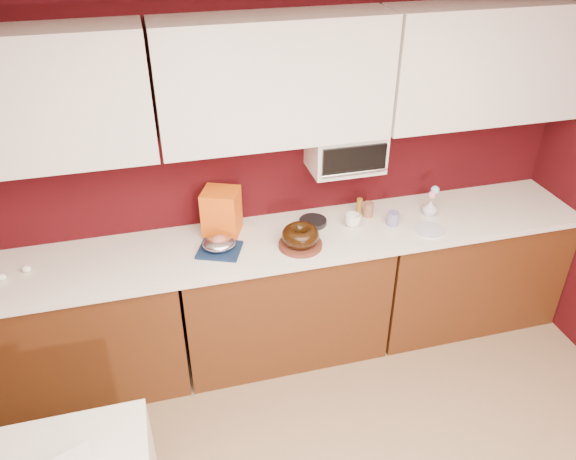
# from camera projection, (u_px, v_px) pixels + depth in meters

# --- Properties ---
(ceiling) EXTENTS (4.00, 4.50, 0.02)m
(ceiling) POSITION_uv_depth(u_px,v_px,m) (533.00, 66.00, 1.05)
(ceiling) COLOR white
(ceiling) RESTS_ON wall_back
(wall_back) EXTENTS (4.00, 0.02, 2.50)m
(wall_back) POSITION_uv_depth(u_px,v_px,m) (270.00, 167.00, 3.56)
(wall_back) COLOR #39070B
(wall_back) RESTS_ON floor
(base_cabinet_left) EXTENTS (1.31, 0.58, 0.86)m
(base_cabinet_left) POSITION_uv_depth(u_px,v_px,m) (73.00, 333.00, 3.45)
(base_cabinet_left) COLOR #502810
(base_cabinet_left) RESTS_ON floor
(base_cabinet_center) EXTENTS (1.31, 0.58, 0.86)m
(base_cabinet_center) POSITION_uv_depth(u_px,v_px,m) (282.00, 297.00, 3.74)
(base_cabinet_center) COLOR #502810
(base_cabinet_center) RESTS_ON floor
(base_cabinet_right) EXTENTS (1.31, 0.58, 0.86)m
(base_cabinet_right) POSITION_uv_depth(u_px,v_px,m) (462.00, 267.00, 4.03)
(base_cabinet_right) COLOR #502810
(base_cabinet_right) RESTS_ON floor
(countertop) EXTENTS (4.00, 0.62, 0.04)m
(countertop) POSITION_uv_depth(u_px,v_px,m) (282.00, 241.00, 3.50)
(countertop) COLOR white
(countertop) RESTS_ON base_cabinet_center
(upper_cabinet_left) EXTENTS (1.31, 0.33, 0.70)m
(upper_cabinet_left) POSITION_uv_depth(u_px,v_px,m) (17.00, 102.00, 2.82)
(upper_cabinet_left) COLOR white
(upper_cabinet_left) RESTS_ON wall_back
(upper_cabinet_center) EXTENTS (1.31, 0.33, 0.70)m
(upper_cabinet_center) POSITION_uv_depth(u_px,v_px,m) (275.00, 81.00, 3.11)
(upper_cabinet_center) COLOR white
(upper_cabinet_center) RESTS_ON wall_back
(upper_cabinet_right) EXTENTS (1.31, 0.33, 0.70)m
(upper_cabinet_right) POSITION_uv_depth(u_px,v_px,m) (488.00, 64.00, 3.40)
(upper_cabinet_right) COLOR white
(upper_cabinet_right) RESTS_ON wall_back
(toaster_oven) EXTENTS (0.45, 0.30, 0.25)m
(toaster_oven) POSITION_uv_depth(u_px,v_px,m) (345.00, 150.00, 3.47)
(toaster_oven) COLOR white
(toaster_oven) RESTS_ON upper_cabinet_center
(toaster_oven_door) EXTENTS (0.40, 0.02, 0.18)m
(toaster_oven_door) POSITION_uv_depth(u_px,v_px,m) (354.00, 161.00, 3.34)
(toaster_oven_door) COLOR black
(toaster_oven_door) RESTS_ON toaster_oven
(toaster_oven_handle) EXTENTS (0.42, 0.02, 0.02)m
(toaster_oven_handle) POSITION_uv_depth(u_px,v_px,m) (355.00, 173.00, 3.37)
(toaster_oven_handle) COLOR silver
(toaster_oven_handle) RESTS_ON toaster_oven
(cake_base) EXTENTS (0.32, 0.32, 0.02)m
(cake_base) POSITION_uv_depth(u_px,v_px,m) (300.00, 245.00, 3.41)
(cake_base) COLOR #5A281B
(cake_base) RESTS_ON countertop
(bundt_cake) EXTENTS (0.27, 0.27, 0.09)m
(bundt_cake) POSITION_uv_depth(u_px,v_px,m) (301.00, 235.00, 3.37)
(bundt_cake) COLOR black
(bundt_cake) RESTS_ON cake_base
(navy_towel) EXTENTS (0.31, 0.29, 0.02)m
(navy_towel) POSITION_uv_depth(u_px,v_px,m) (220.00, 250.00, 3.37)
(navy_towel) COLOR #112343
(navy_towel) RESTS_ON countertop
(foil_ham_nest) EXTENTS (0.20, 0.17, 0.07)m
(foil_ham_nest) POSITION_uv_depth(u_px,v_px,m) (219.00, 244.00, 3.34)
(foil_ham_nest) COLOR silver
(foil_ham_nest) RESTS_ON navy_towel
(roasted_ham) EXTENTS (0.12, 0.11, 0.06)m
(roasted_ham) POSITION_uv_depth(u_px,v_px,m) (219.00, 240.00, 3.33)
(roasted_ham) COLOR #C46A59
(roasted_ham) RESTS_ON foil_ham_nest
(pandoro_box) EXTENTS (0.28, 0.27, 0.30)m
(pandoro_box) POSITION_uv_depth(u_px,v_px,m) (222.00, 212.00, 3.47)
(pandoro_box) COLOR red
(pandoro_box) RESTS_ON countertop
(dark_pan) EXTENTS (0.20, 0.20, 0.03)m
(dark_pan) POSITION_uv_depth(u_px,v_px,m) (313.00, 222.00, 3.63)
(dark_pan) COLOR black
(dark_pan) RESTS_ON countertop
(coffee_mug) EXTENTS (0.10, 0.10, 0.10)m
(coffee_mug) POSITION_uv_depth(u_px,v_px,m) (353.00, 219.00, 3.59)
(coffee_mug) COLOR white
(coffee_mug) RESTS_ON countertop
(blue_jar) EXTENTS (0.09, 0.09, 0.09)m
(blue_jar) POSITION_uv_depth(u_px,v_px,m) (393.00, 219.00, 3.61)
(blue_jar) COLOR navy
(blue_jar) RESTS_ON countertop
(flower_vase) EXTENTS (0.09, 0.09, 0.12)m
(flower_vase) POSITION_uv_depth(u_px,v_px,m) (430.00, 207.00, 3.71)
(flower_vase) COLOR silver
(flower_vase) RESTS_ON countertop
(flower_pink) EXTENTS (0.05, 0.05, 0.05)m
(flower_pink) POSITION_uv_depth(u_px,v_px,m) (432.00, 195.00, 3.66)
(flower_pink) COLOR pink
(flower_pink) RESTS_ON flower_vase
(flower_blue) EXTENTS (0.06, 0.06, 0.06)m
(flower_blue) POSITION_uv_depth(u_px,v_px,m) (435.00, 190.00, 3.67)
(flower_blue) COLOR #91C6E9
(flower_blue) RESTS_ON flower_vase
(china_plate) EXTENTS (0.24, 0.24, 0.01)m
(china_plate) POSITION_uv_depth(u_px,v_px,m) (429.00, 230.00, 3.56)
(china_plate) COLOR white
(china_plate) RESTS_ON countertop
(amber_bottle) EXTENTS (0.05, 0.05, 0.11)m
(amber_bottle) POSITION_uv_depth(u_px,v_px,m) (359.00, 206.00, 3.72)
(amber_bottle) COLOR #8A5E19
(amber_bottle) RESTS_ON countertop
(paper_cup) EXTENTS (0.07, 0.07, 0.10)m
(paper_cup) POSITION_uv_depth(u_px,v_px,m) (368.00, 210.00, 3.70)
(paper_cup) COLOR brown
(paper_cup) RESTS_ON countertop
(egg_left) EXTENTS (0.06, 0.05, 0.05)m
(egg_left) POSITION_uv_depth(u_px,v_px,m) (1.00, 277.00, 3.11)
(egg_left) COLOR white
(egg_left) RESTS_ON countertop
(egg_right) EXTENTS (0.06, 0.05, 0.04)m
(egg_right) POSITION_uv_depth(u_px,v_px,m) (26.00, 269.00, 3.19)
(egg_right) COLOR white
(egg_right) RESTS_ON countertop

